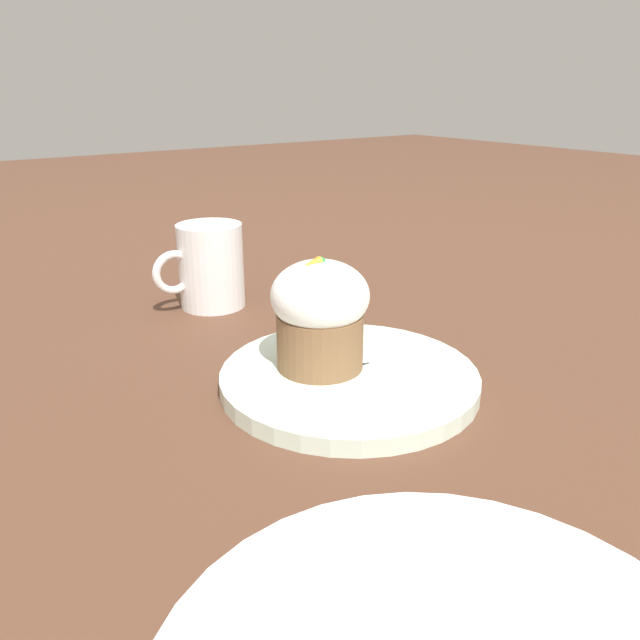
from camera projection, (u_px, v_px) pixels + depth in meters
ground_plane at (349, 386)px, 0.55m from camera, size 4.00×4.00×0.00m
dessert_plate at (349, 379)px, 0.55m from camera, size 0.23×0.23×0.02m
carrot_cake at (320, 313)px, 0.54m from camera, size 0.09×0.09×0.10m
spoon at (366, 358)px, 0.56m from camera, size 0.09×0.10×0.01m
coffee_cup at (207, 267)px, 0.73m from camera, size 0.11×0.08×0.10m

